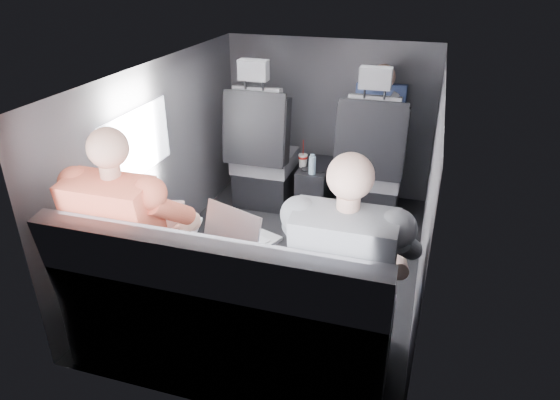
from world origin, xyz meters
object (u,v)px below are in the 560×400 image
(water_bottle, at_px, (312,165))
(passenger_front_right, at_px, (379,122))
(center_console, at_px, (315,187))
(laptop_silver, at_px, (239,235))
(soda_cup, at_px, (303,160))
(passenger_rear_left, at_px, (136,239))
(passenger_rear_right, at_px, (347,276))
(laptop_black, at_px, (363,263))
(laptop_white, at_px, (165,225))
(rear_bench, at_px, (225,323))
(front_seat_right, at_px, (370,173))
(front_seat_left, at_px, (263,161))

(water_bottle, xyz_separation_m, passenger_front_right, (0.45, 0.40, 0.27))
(center_console, relative_size, laptop_silver, 1.13)
(soda_cup, height_order, water_bottle, soda_cup)
(soda_cup, distance_m, passenger_rear_left, 1.84)
(passenger_rear_right, distance_m, passenger_front_right, 2.07)
(center_console, bearing_deg, laptop_black, -69.70)
(laptop_white, relative_size, passenger_rear_left, 0.28)
(rear_bench, bearing_deg, laptop_silver, 96.69)
(laptop_silver, bearing_deg, passenger_front_right, 74.99)
(front_seat_right, relative_size, passenger_rear_left, 0.99)
(front_seat_left, height_order, laptop_black, front_seat_left)
(front_seat_right, distance_m, soda_cup, 0.55)
(laptop_white, bearing_deg, passenger_front_right, 63.65)
(center_console, height_order, soda_cup, soda_cup)
(water_bottle, bearing_deg, passenger_rear_right, -71.24)
(center_console, distance_m, water_bottle, 0.33)
(center_console, height_order, passenger_front_right, passenger_front_right)
(front_seat_left, height_order, passenger_front_right, front_seat_left)
(passenger_front_right, bearing_deg, soda_cup, -152.47)
(center_console, relative_size, water_bottle, 2.96)
(front_seat_right, distance_m, center_console, 0.49)
(laptop_silver, bearing_deg, rear_bench, -83.31)
(front_seat_left, distance_m, laptop_black, 1.99)
(laptop_black, relative_size, passenger_front_right, 0.50)
(front_seat_right, height_order, laptop_white, front_seat_right)
(laptop_black, relative_size, passenger_rear_left, 0.31)
(passenger_rear_left, bearing_deg, laptop_white, 75.42)
(laptop_black, height_order, passenger_rear_right, passenger_rear_right)
(laptop_white, distance_m, passenger_front_right, 2.08)
(soda_cup, distance_m, passenger_rear_right, 1.91)
(laptop_white, height_order, passenger_front_right, passenger_front_right)
(laptop_white, bearing_deg, front_seat_left, 89.53)
(water_bottle, bearing_deg, laptop_black, -67.80)
(front_seat_left, distance_m, passenger_rear_right, 2.09)
(center_console, height_order, water_bottle, water_bottle)
(center_console, xyz_separation_m, laptop_black, (0.63, -1.69, 0.43))
(front_seat_right, distance_m, rear_bench, 1.96)
(center_console, xyz_separation_m, passenger_front_right, (0.46, 0.22, 0.55))
(passenger_front_right, bearing_deg, laptop_silver, -105.01)
(soda_cup, relative_size, water_bottle, 1.42)
(soda_cup, relative_size, laptop_silver, 0.54)
(water_bottle, distance_m, passenger_front_right, 0.66)
(center_console, relative_size, soda_cup, 2.08)
(rear_bench, bearing_deg, front_seat_left, 103.31)
(rear_bench, relative_size, laptop_silver, 3.76)
(laptop_black, bearing_deg, laptop_silver, 174.10)
(soda_cup, height_order, laptop_silver, laptop_silver)
(front_seat_right, distance_m, passenger_rear_right, 1.83)
(rear_bench, distance_m, laptop_white, 0.64)
(laptop_silver, bearing_deg, front_seat_left, 104.59)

